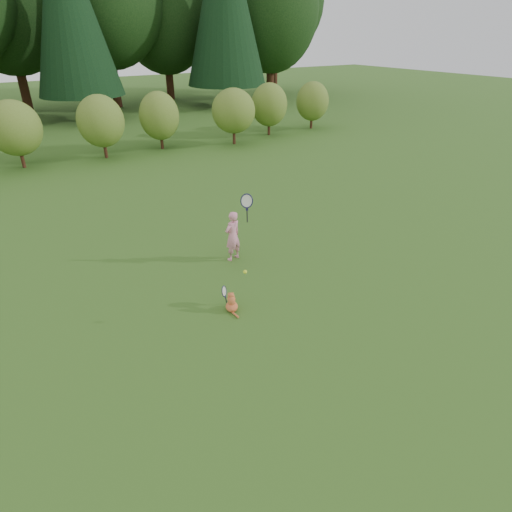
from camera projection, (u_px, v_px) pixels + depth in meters
ground at (268, 303)px, 8.86m from camera, size 100.00×100.00×0.00m
shrub_row at (98, 127)px, 17.94m from camera, size 28.00×3.00×2.80m
child at (233, 235)px, 10.28m from camera, size 0.74×0.50×1.87m
cat at (231, 301)px, 8.56m from camera, size 0.42×0.61×0.57m
tennis_ball at (245, 272)px, 7.85m from camera, size 0.07×0.07×0.07m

